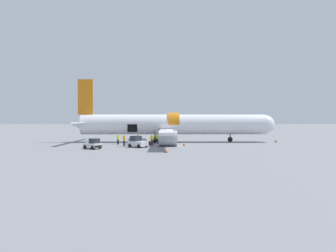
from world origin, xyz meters
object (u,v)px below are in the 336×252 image
baggage_tug_mid (137,142)px  baggage_cart_loading (137,142)px  ground_crew_loader_b (124,140)px  suitcase_on_tarmac_upright (150,144)px  ground_crew_driver (138,138)px  ground_crew_loader_a (152,139)px  airplane (171,125)px  ground_crew_supervisor (118,139)px  ground_crew_helper (158,138)px  baggage_tug_lead (93,144)px

baggage_tug_mid → baggage_cart_loading: (-0.39, 4.12, -0.19)m
ground_crew_loader_b → suitcase_on_tarmac_upright: 4.04m
ground_crew_loader_b → ground_crew_driver: size_ratio=1.04×
ground_crew_driver → ground_crew_loader_a: bearing=-53.1°
baggage_tug_mid → ground_crew_driver: ground_crew_driver is taller
suitcase_on_tarmac_upright → airplane: bearing=66.0°
ground_crew_driver → ground_crew_supervisor: bearing=-151.4°
airplane → ground_crew_loader_b: size_ratio=21.03×
airplane → baggage_tug_mid: 12.00m
airplane → ground_crew_loader_a: size_ratio=20.63×
baggage_tug_mid → ground_crew_driver: size_ratio=1.85×
ground_crew_loader_b → ground_crew_helper: (5.13, 5.10, -0.05)m
ground_crew_loader_b → ground_crew_helper: ground_crew_loader_b is taller
suitcase_on_tarmac_upright → ground_crew_driver: bearing=117.2°
ground_crew_loader_a → ground_crew_driver: size_ratio=1.06×
ground_crew_driver → ground_crew_supervisor: size_ratio=0.98×
baggage_tug_lead → ground_crew_driver: (5.47, 9.43, 0.28)m
ground_crew_loader_b → suitcase_on_tarmac_upright: ground_crew_loader_b is taller
baggage_tug_lead → ground_crew_loader_b: bearing=49.1°
ground_crew_supervisor → suitcase_on_tarmac_upright: size_ratio=2.45×
baggage_tug_lead → ground_crew_loader_a: (8.00, 6.06, 0.33)m
baggage_tug_lead → suitcase_on_tarmac_upright: (7.68, 5.12, -0.32)m
ground_crew_loader_b → ground_crew_driver: 5.36m
ground_crew_loader_a → ground_crew_helper: size_ratio=1.08×
ground_crew_loader_a → ground_crew_loader_b: 4.57m
baggage_cart_loading → suitcase_on_tarmac_upright: bearing=-36.4°
airplane → suitcase_on_tarmac_upright: size_ratio=52.75×
suitcase_on_tarmac_upright → baggage_tug_mid: bearing=-122.9°
ground_crew_supervisor → suitcase_on_tarmac_upright: ground_crew_supervisor is taller
airplane → ground_crew_driver: 7.15m
airplane → baggage_tug_lead: size_ratio=13.39×
baggage_tug_mid → suitcase_on_tarmac_upright: size_ratio=4.47×
ground_crew_driver → ground_crew_supervisor: 3.61m
baggage_cart_loading → ground_crew_loader_b: ground_crew_loader_b is taller
baggage_tug_mid → ground_crew_helper: bearing=67.3°
ground_crew_helper → suitcase_on_tarmac_upright: ground_crew_helper is taller
baggage_cart_loading → suitcase_on_tarmac_upright: (2.07, -1.53, -0.23)m
baggage_tug_lead → ground_crew_driver: bearing=59.9°
baggage_cart_loading → suitcase_on_tarmac_upright: 2.58m
baggage_tug_lead → baggage_tug_mid: (6.00, 2.52, 0.09)m
ground_crew_driver → suitcase_on_tarmac_upright: bearing=-62.8°
baggage_tug_lead → ground_crew_helper: (8.90, 9.45, 0.26)m
ground_crew_loader_a → baggage_tug_mid: bearing=-119.5°
baggage_cart_loading → ground_crew_supervisor: (-3.31, 1.06, 0.39)m
baggage_cart_loading → ground_crew_loader_a: (2.39, -0.58, 0.43)m
ground_crew_supervisor → ground_crew_loader_b: bearing=-66.4°
ground_crew_loader_a → ground_crew_driver: (-2.53, 3.37, -0.05)m
baggage_cart_loading → ground_crew_loader_b: (-1.84, -2.30, 0.41)m
ground_crew_loader_b → ground_crew_helper: bearing=44.8°
ground_crew_loader_a → ground_crew_loader_b: ground_crew_loader_a is taller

